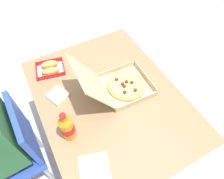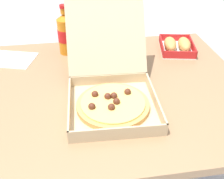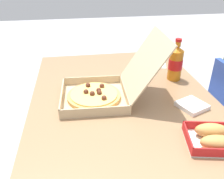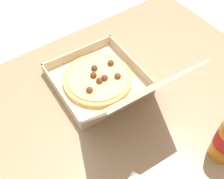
# 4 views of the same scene
# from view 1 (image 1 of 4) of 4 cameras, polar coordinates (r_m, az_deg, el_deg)

# --- Properties ---
(ground_plane) EXTENTS (10.00, 10.00, 0.00)m
(ground_plane) POSITION_cam_1_polar(r_m,az_deg,el_deg) (1.90, -0.56, -14.45)
(ground_plane) COLOR #B2B2B7
(dining_table) EXTENTS (1.13, 0.86, 0.71)m
(dining_table) POSITION_cam_1_polar(r_m,az_deg,el_deg) (1.34, -0.78, -4.20)
(dining_table) COLOR #997551
(dining_table) RESTS_ON ground_plane
(chair) EXTENTS (0.42, 0.42, 0.83)m
(chair) POSITION_cam_1_polar(r_m,az_deg,el_deg) (1.50, -25.96, -15.14)
(chair) COLOR #2D4CAD
(chair) RESTS_ON ground_plane
(pizza_box_open) EXTENTS (0.32, 0.47, 0.30)m
(pizza_box_open) POSITION_cam_1_polar(r_m,az_deg,el_deg) (1.27, 2.44, 1.36)
(pizza_box_open) COLOR tan
(pizza_box_open) RESTS_ON dining_table
(bread_side_box) EXTENTS (0.19, 0.22, 0.06)m
(bread_side_box) POSITION_cam_1_polar(r_m,az_deg,el_deg) (1.45, -17.19, 5.78)
(bread_side_box) COLOR white
(bread_side_box) RESTS_ON dining_table
(cola_bottle) EXTENTS (0.07, 0.07, 0.22)m
(cola_bottle) POSITION_cam_1_polar(r_m,az_deg,el_deg) (1.08, -12.63, -10.52)
(cola_bottle) COLOR orange
(cola_bottle) RESTS_ON dining_table
(paper_menu) EXTENTS (0.24, 0.20, 0.00)m
(paper_menu) POSITION_cam_1_polar(r_m,az_deg,el_deg) (1.08, -4.76, -23.06)
(paper_menu) COLOR white
(paper_menu) RESTS_ON dining_table
(napkin_pile) EXTENTS (0.14, 0.14, 0.02)m
(napkin_pile) POSITION_cam_1_polar(r_m,az_deg,el_deg) (1.31, -15.18, -1.60)
(napkin_pile) COLOR white
(napkin_pile) RESTS_ON dining_table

